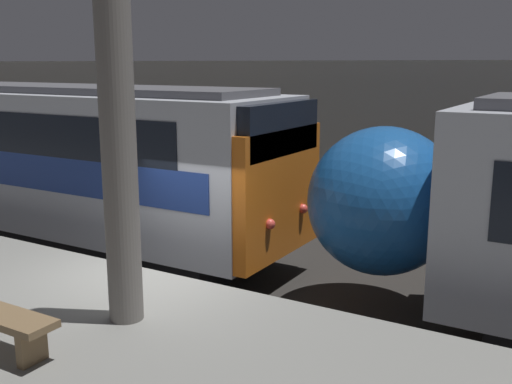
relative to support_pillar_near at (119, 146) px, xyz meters
name	(u,v)px	position (x,y,z in m)	size (l,w,h in m)	color
ground_plane	(157,339)	(-0.83, 1.50, -3.18)	(120.00, 120.00, 0.00)	#282623
platform	(5,384)	(-0.83, -1.12, -2.63)	(40.00, 5.24, 1.10)	slate
station_rear_barrier	(342,147)	(-0.83, 8.60, -1.10)	(50.00, 0.15, 4.16)	#B2AD9E
support_pillar_near	(119,146)	(0.00, 0.00, 0.00)	(0.40, 0.40, 4.16)	slate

